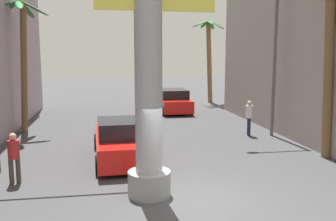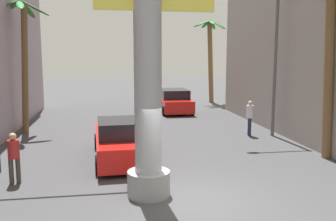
% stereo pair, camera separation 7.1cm
% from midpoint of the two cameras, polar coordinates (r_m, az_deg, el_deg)
% --- Properties ---
extents(ground_plane, '(90.26, 90.26, 0.00)m').
position_cam_midpoint_polar(ground_plane, '(19.90, -3.19, -2.85)').
color(ground_plane, '#424244').
extents(neon_sign_pole, '(3.56, 1.20, 10.73)m').
position_cam_midpoint_polar(neon_sign_pole, '(10.14, -3.25, 15.33)').
color(neon_sign_pole, '#9E9EA3').
rests_on(neon_sign_pole, ground).
extents(street_lamp, '(2.76, 0.28, 7.32)m').
position_cam_midpoint_polar(street_lamp, '(18.43, 14.71, 9.90)').
color(street_lamp, '#59595E').
rests_on(street_lamp, ground).
extents(traffic_light_mast, '(4.93, 0.32, 6.38)m').
position_cam_midpoint_polar(traffic_light_mast, '(13.11, -19.58, 10.33)').
color(traffic_light_mast, '#333333').
rests_on(traffic_light_mast, ground).
extents(car_lead, '(2.22, 4.92, 1.56)m').
position_cam_midpoint_polar(car_lead, '(14.18, -7.09, -4.65)').
color(car_lead, black).
rests_on(car_lead, ground).
extents(car_far, '(2.07, 4.53, 1.56)m').
position_cam_midpoint_polar(car_far, '(25.74, 0.67, 1.43)').
color(car_far, black).
rests_on(car_far, ground).
extents(palm_tree_mid_left, '(2.78, 2.87, 6.59)m').
position_cam_midpoint_polar(palm_tree_mid_left, '(20.12, -21.43, 8.84)').
color(palm_tree_mid_left, brown).
rests_on(palm_tree_mid_left, ground).
extents(palm_tree_far_right, '(2.69, 2.83, 6.72)m').
position_cam_midpoint_polar(palm_tree_far_right, '(30.88, 6.23, 9.07)').
color(palm_tree_far_right, brown).
rests_on(palm_tree_far_right, ground).
extents(palm_tree_near_right, '(2.41, 2.26, 6.99)m').
position_cam_midpoint_polar(palm_tree_near_right, '(15.27, 23.27, 9.34)').
color(palm_tree_near_right, brown).
rests_on(palm_tree_near_right, ground).
extents(pedestrian_curb_left, '(0.40, 0.40, 1.58)m').
position_cam_midpoint_polar(pedestrian_curb_left, '(12.36, -22.60, -6.20)').
color(pedestrian_curb_left, '#3F3833').
rests_on(pedestrian_curb_left, ground).
extents(pedestrian_mid_right, '(0.41, 0.41, 1.71)m').
position_cam_midpoint_polar(pedestrian_mid_right, '(18.54, 12.16, -0.72)').
color(pedestrian_mid_right, '#1E233F').
rests_on(pedestrian_mid_right, ground).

